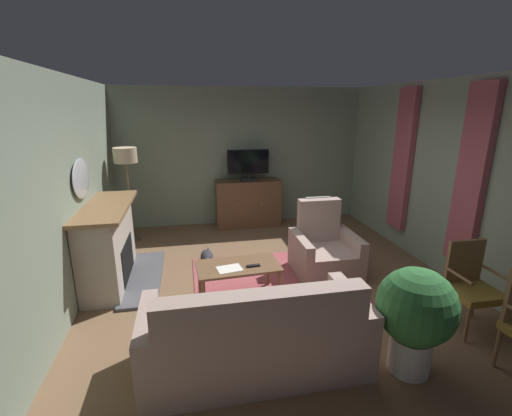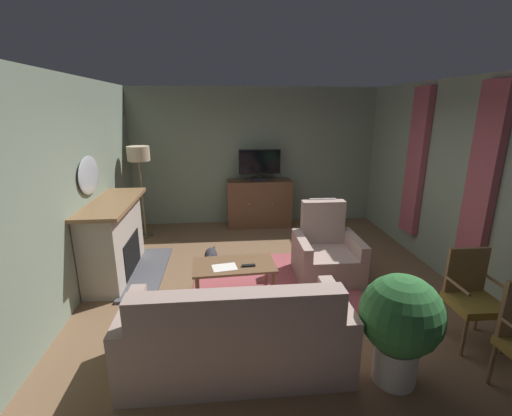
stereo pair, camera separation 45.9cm
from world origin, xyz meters
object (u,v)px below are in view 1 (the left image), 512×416
object	(u,v)px
coffee_table	(238,269)
sofa_floral	(257,339)
cat	(207,258)
floor_lamp	(126,162)
tv_remote	(253,266)
folded_newspaper	(229,269)
armchair_in_far_corner	(324,251)
potted_plant_tall_palm_by_window	(415,312)
fireplace	(110,246)
tv_cabinet	(248,204)
side_chair_tucked_against_wall	(471,284)
television	(248,164)
wall_mirror_oval	(81,178)

from	to	relation	value
coffee_table	sofa_floral	world-z (taller)	sofa_floral
cat	floor_lamp	world-z (taller)	floor_lamp
tv_remote	folded_newspaper	world-z (taller)	tv_remote
armchair_in_far_corner	potted_plant_tall_palm_by_window	distance (m)	2.13
fireplace	cat	size ratio (longest dim) A/B	2.29
tv_cabinet	side_chair_tucked_against_wall	distance (m)	4.33
folded_newspaper	floor_lamp	size ratio (longest dim) A/B	0.17
coffee_table	floor_lamp	world-z (taller)	floor_lamp
fireplace	side_chair_tucked_against_wall	world-z (taller)	fireplace
tv_cabinet	side_chair_tucked_against_wall	world-z (taller)	side_chair_tucked_against_wall
fireplace	armchair_in_far_corner	distance (m)	3.07
television	side_chair_tucked_against_wall	bearing A→B (deg)	-65.03
television	floor_lamp	bearing A→B (deg)	-170.89
television	potted_plant_tall_palm_by_window	xyz separation A→B (m)	(0.76, -4.39, -0.69)
potted_plant_tall_palm_by_window	floor_lamp	distance (m)	5.10
wall_mirror_oval	floor_lamp	xyz separation A→B (m)	(0.31, 1.62, -0.03)
television	sofa_floral	bearing A→B (deg)	-98.96
fireplace	cat	bearing A→B (deg)	12.65
wall_mirror_oval	side_chair_tucked_against_wall	size ratio (longest dim) A/B	0.77
tv_cabinet	floor_lamp	world-z (taller)	floor_lamp
wall_mirror_oval	television	distance (m)	3.24
wall_mirror_oval	cat	world-z (taller)	wall_mirror_oval
sofa_floral	tv_cabinet	bearing A→B (deg)	81.15
coffee_table	sofa_floral	distance (m)	1.32
wall_mirror_oval	sofa_floral	xyz separation A→B (m)	(1.91, -2.13, -1.17)
potted_plant_tall_palm_by_window	sofa_floral	bearing A→B (deg)	168.78
sofa_floral	television	bearing A→B (deg)	81.04
tv_cabinet	tv_remote	world-z (taller)	tv_cabinet
potted_plant_tall_palm_by_window	coffee_table	bearing A→B (deg)	131.12
wall_mirror_oval	folded_newspaper	distance (m)	2.27
coffee_table	sofa_floral	xyz separation A→B (m)	(-0.02, -1.31, -0.09)
coffee_table	tv_remote	world-z (taller)	tv_remote
wall_mirror_oval	fireplace	bearing A→B (deg)	-0.00
side_chair_tucked_against_wall	floor_lamp	world-z (taller)	floor_lamp
tv_cabinet	television	distance (m)	0.84
wall_mirror_oval	side_chair_tucked_against_wall	distance (m)	4.86
television	tv_remote	distance (m)	3.03
coffee_table	folded_newspaper	world-z (taller)	folded_newspaper
tv_remote	side_chair_tucked_against_wall	size ratio (longest dim) A/B	0.17
tv_remote	potted_plant_tall_palm_by_window	world-z (taller)	potted_plant_tall_palm_by_window
tv_cabinet	potted_plant_tall_palm_by_window	bearing A→B (deg)	-80.26
fireplace	side_chair_tucked_against_wall	size ratio (longest dim) A/B	1.75
sofa_floral	armchair_in_far_corner	distance (m)	2.30
armchair_in_far_corner	tv_remote	bearing A→B (deg)	-153.23
potted_plant_tall_palm_by_window	floor_lamp	world-z (taller)	floor_lamp
armchair_in_far_corner	potted_plant_tall_palm_by_window	xyz separation A→B (m)	(0.02, -2.11, 0.29)
sofa_floral	fireplace	bearing A→B (deg)	127.99
television	cat	distance (m)	2.27
wall_mirror_oval	side_chair_tucked_against_wall	world-z (taller)	wall_mirror_oval
television	sofa_floral	world-z (taller)	television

